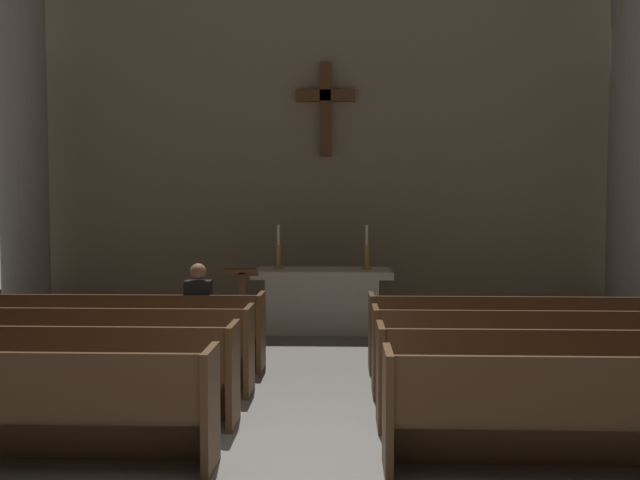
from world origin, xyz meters
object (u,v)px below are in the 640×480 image
Objects in this scene: pew_right_row_1 at (616,414)px; pew_right_row_4 at (512,333)px; column_right_third at (634,142)px; candlestick_right at (367,255)px; lectern at (242,309)px; lone_worshipper at (200,313)px; column_left_third at (23,144)px; altar at (322,299)px; pew_left_row_4 at (124,331)px; pew_right_row_2 at (569,378)px; pew_left_row_2 at (50,373)px; pew_left_row_3 at (92,349)px; candlestick_left at (279,255)px; pew_right_row_3 at (536,352)px.

pew_right_row_1 and pew_right_row_4 have the same top height.
column_right_third is 8.95× the size of candlestick_right.
lectern is (-3.48, 1.33, 0.07)m from pew_right_row_4.
lone_worshipper is (-3.81, 3.23, 0.22)m from pew_right_row_1.
pew_right_row_1 is 1.00× the size of pew_right_row_4.
column_right_third is at bearing 49.38° from pew_right_row_4.
pew_right_row_1 is at bearing -52.39° from lectern.
column_left_third reaches higher than altar.
pew_left_row_4 is 5.21m from pew_right_row_2.
pew_left_row_2 and pew_right_row_4 have the same top height.
pew_left_row_4 is (0.00, 1.06, 0.00)m from pew_left_row_3.
pew_left_row_3 and pew_right_row_4 have the same top height.
pew_left_row_2 and pew_right_row_1 have the same top height.
lone_worshipper is at bearing 2.34° from pew_left_row_4.
column_right_third is (7.46, 3.15, 2.57)m from pew_left_row_4.
altar is (2.38, 2.53, 0.06)m from pew_left_row_4.
pew_right_row_1 is 1.57× the size of altar.
candlestick_left is 0.61× the size of lectern.
candlestick_left reaches higher than altar.
pew_left_row_2 is 1.06m from pew_left_row_3.
pew_left_row_3 and pew_right_row_1 have the same top height.
pew_right_row_1 is at bearing -90.00° from pew_right_row_2.
altar is at bearing 112.55° from pew_right_row_1.
pew_right_row_3 is 0.55× the size of column_right_third.
candlestick_left reaches higher than lectern.
column_right_third is 5.44× the size of lectern.
pew_right_row_3 is 1.57× the size of altar.
pew_left_row_3 is at bearing -117.91° from lectern.
pew_right_row_1 is 6.20m from altar.
column_right_third reaches higher than candlestick_right.
pew_left_row_2 and pew_right_row_3 have the same top height.
pew_right_row_2 is 1.57× the size of altar.
pew_left_row_4 is 4.06m from candlestick_right.
pew_left_row_4 is at bearing -49.38° from column_left_third.
lone_worshipper is at bearing -119.95° from altar.
column_left_third is at bearing 130.62° from pew_left_row_4.
pew_left_row_4 is 1.00× the size of pew_right_row_1.
lectern is at bearing -132.71° from altar.
altar is (-2.38, 5.72, 0.06)m from pew_right_row_1.
pew_left_row_2 is 3.68m from lectern.
pew_left_row_2 is 1.00× the size of pew_right_row_1.
pew_right_row_2 is 4.93× the size of candlestick_left.
lectern reaches higher than pew_left_row_2.
pew_left_row_3 is 1.00× the size of pew_right_row_3.
pew_right_row_4 is (4.75, 2.13, 0.00)m from pew_left_row_2.
pew_right_row_3 is 4.04m from candlestick_right.
candlestick_right is (0.70, -0.00, 0.70)m from altar.
lone_worshipper is (-2.14, -2.49, -0.54)m from candlestick_right.
pew_right_row_1 is at bearing -61.74° from candlestick_left.
pew_right_row_1 is 3.19m from pew_right_row_4.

